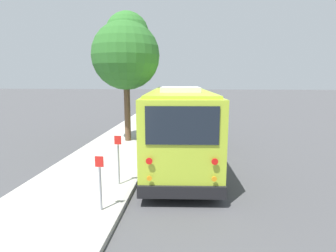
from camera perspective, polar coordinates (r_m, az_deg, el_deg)
The scene contains 11 objects.
ground_plane at distance 11.96m, azimuth 4.69°, elevation -7.14°, with size 160.00×160.00×0.00m, color #474749.
sidewalk_slab at distance 12.50m, azimuth -12.49°, elevation -6.23°, with size 80.00×3.56×0.15m, color #B2AFA8.
curb_strip at distance 12.09m, azimuth -4.04°, elevation -6.58°, with size 80.00×0.14×0.15m, color #9D9A94.
shuttle_bus at distance 11.32m, azimuth 2.43°, elevation 1.02°, with size 9.03×3.21×3.28m.
parked_sedan_black at distance 22.10m, azimuth 2.62°, elevation 2.49°, with size 4.18×1.78×1.29m.
parked_sedan_tan at distance 28.55m, azimuth 3.88°, elevation 4.21°, with size 4.16×1.81×1.27m.
parked_sedan_blue at distance 36.00m, azimuth 3.71°, elevation 5.48°, with size 4.64×1.77×1.29m.
parked_sedan_navy at distance 43.00m, azimuth 3.91°, elevation 6.27°, with size 4.47×2.01×1.32m.
street_tree at distance 14.73m, azimuth -9.10°, elevation 15.77°, with size 3.62×3.62×6.99m.
sign_post_near at distance 7.17m, azimuth -14.54°, elevation -11.86°, with size 0.06×0.22×1.47m.
sign_post_far at distance 8.69m, azimuth -10.74°, elevation -7.19°, with size 0.06×0.22×1.63m.
Camera 1 is at (-11.42, -0.03, 3.56)m, focal length 28.00 mm.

